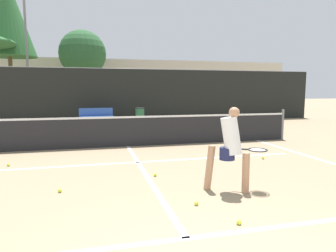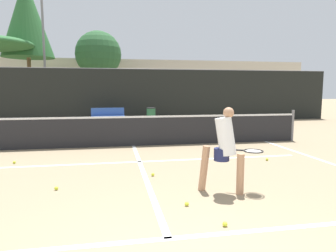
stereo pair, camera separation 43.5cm
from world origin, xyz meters
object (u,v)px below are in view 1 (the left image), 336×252
Objects in this scene: trash_bin at (140,116)px; parked_car at (122,108)px; player_practicing at (230,146)px; courtside_bench at (96,116)px.

parked_car is (-0.41, 5.40, 0.13)m from trash_bin.
player_practicing is 10.63m from trash_bin.
player_practicing is at bearing -82.92° from courtside_bench.
player_practicing reaches higher than courtside_bench.
player_practicing reaches higher than parked_car.
parked_car is (1.78, 5.44, 0.08)m from courtside_bench.
player_practicing is at bearing -88.82° from parked_car.
courtside_bench is 0.36× the size of parked_car.
player_practicing is at bearing -90.41° from trash_bin.
parked_car is at bearing 67.66° from courtside_bench.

